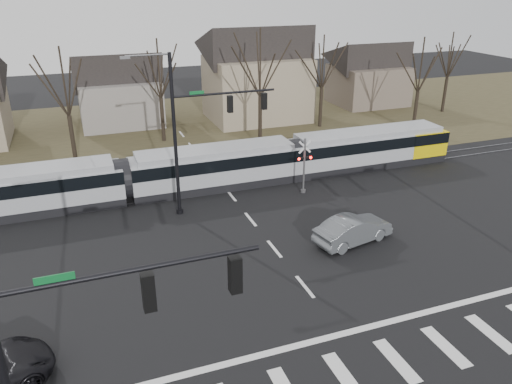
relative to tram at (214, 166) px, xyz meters
name	(u,v)px	position (x,y,z in m)	size (l,w,h in m)	color
ground	(324,310)	(0.67, -16.00, -1.62)	(140.00, 140.00, 0.00)	black
grass_verge	(177,129)	(0.67, 16.00, -1.62)	(140.00, 28.00, 0.01)	#38331E
crosswalk	(371,368)	(0.67, -20.00, -1.62)	(27.00, 2.60, 0.01)	silver
stop_line	(343,334)	(0.67, -17.80, -1.62)	(28.00, 0.35, 0.01)	silver
lane_dashes	(223,185)	(0.67, 0.00, -1.62)	(0.18, 30.00, 0.01)	silver
rail_pair	(224,186)	(0.67, -0.20, -1.59)	(90.00, 1.52, 0.06)	#59595E
tram	(214,166)	(0.00, 0.00, 0.00)	(39.28, 2.92, 2.98)	gray
sedan	(353,230)	(5.23, -10.80, -0.83)	(5.08, 2.68, 1.59)	#54585C
signal_pole_near_left	(72,349)	(-9.74, -22.00, 4.08)	(9.28, 0.44, 10.20)	black
signal_pole_far	(200,126)	(-1.74, -3.50, 4.08)	(9.28, 0.44, 10.20)	black
rail_crossing_signal	(304,168)	(5.67, -3.21, 0.26)	(1.08, 0.36, 4.00)	#59595B
tree_row	(210,90)	(2.67, 10.00, 3.38)	(59.20, 7.20, 10.00)	black
house_b	(118,86)	(-4.33, 20.00, 2.35)	(8.64, 7.56, 7.65)	slate
house_c	(257,70)	(9.67, 17.00, 3.61)	(10.80, 8.64, 10.10)	gray
house_d	(369,70)	(24.67, 19.00, 2.35)	(8.64, 7.56, 7.65)	brown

